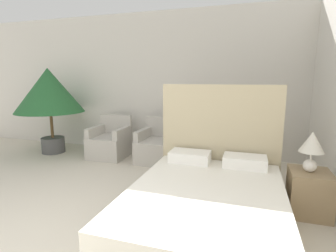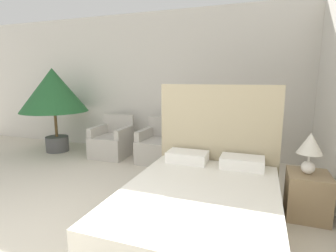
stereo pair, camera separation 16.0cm
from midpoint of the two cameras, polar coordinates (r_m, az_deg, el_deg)
The scene contains 7 objects.
wall_back at distance 5.57m, azimuth -0.82°, elevation 9.12°, with size 10.00×0.06×2.90m.
bed at distance 2.85m, azimuth 8.89°, elevation -16.40°, with size 1.56×2.08×1.49m.
armchair_near_window_left at distance 5.44m, azimuth -11.31°, elevation -3.71°, with size 0.71×0.73×0.82m.
armchair_near_window_right at distance 5.00m, azimuth -1.08°, elevation -4.75°, with size 0.71×0.73×0.82m.
potted_palm at distance 6.02m, azimuth -22.99°, elevation 6.78°, with size 1.39×1.39×1.78m.
nightstand at distance 3.51m, azimuth 29.22°, elevation -12.98°, with size 0.44×0.48×0.51m.
table_lamp at distance 3.32m, azimuth 29.74°, elevation -4.00°, with size 0.27×0.27×0.47m.
Camera 2 is at (2.02, -1.24, 1.57)m, focal length 28.00 mm.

